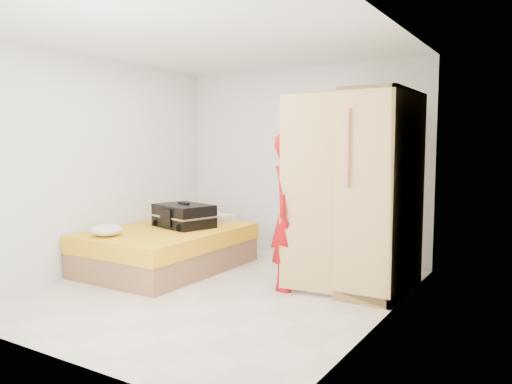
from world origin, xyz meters
The scene contains 7 objects.
room centered at (0.00, 0.00, 1.30)m, with size 4.00×4.02×2.60m.
bed centered at (-1.05, 0.41, 0.25)m, with size 1.42×2.02×0.50m.
wardrobe centered at (1.45, 0.85, 1.00)m, with size 1.17×1.24×2.10m.
person centered at (0.66, 0.48, 0.84)m, with size 0.61×0.40×1.68m, color #B40B1B.
suitcase centered at (-0.98, 0.65, 0.64)m, with size 0.86×0.71×0.32m.
round_cushion centered at (-1.33, -0.30, 0.57)m, with size 0.36×0.36×0.14m, color silver.
pillow centered at (-0.94, 1.26, 0.55)m, with size 0.53×0.27×0.10m, color silver.
Camera 1 is at (3.09, -4.22, 1.55)m, focal length 35.00 mm.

